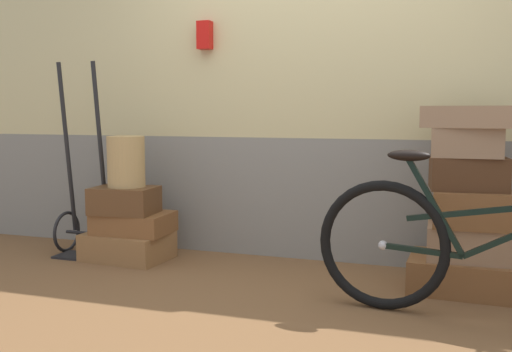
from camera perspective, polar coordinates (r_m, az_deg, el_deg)
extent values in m
cube|color=brown|center=(3.54, 2.51, -11.57)|extent=(9.08, 5.20, 0.06)
cube|color=gray|center=(4.24, 5.77, -2.14)|extent=(7.08, 0.20, 0.87)
cube|color=#CCBC84|center=(4.25, 5.97, 15.59)|extent=(7.08, 0.20, 1.74)
cube|color=red|center=(4.34, -5.06, 13.63)|extent=(0.10, 0.08, 0.20)
cube|color=olive|center=(4.30, -12.50, -6.73)|extent=(0.61, 0.46, 0.19)
cube|color=brown|center=(4.26, -11.92, -4.52)|extent=(0.53, 0.39, 0.15)
cube|color=brown|center=(4.22, -12.79, -2.34)|extent=(0.46, 0.35, 0.19)
cube|color=brown|center=(3.69, 19.46, -9.10)|extent=(0.60, 0.47, 0.20)
cube|color=#937051|center=(3.66, 20.26, -6.06)|extent=(0.49, 0.41, 0.20)
cube|color=brown|center=(3.59, 20.50, -3.00)|extent=(0.45, 0.38, 0.21)
cube|color=#4C2D19|center=(3.61, 20.11, 0.27)|extent=(0.45, 0.36, 0.19)
cube|color=#937051|center=(3.58, 19.96, 3.15)|extent=(0.40, 0.33, 0.17)
cube|color=#937051|center=(3.59, 20.20, 5.49)|extent=(0.53, 0.45, 0.12)
cylinder|color=tan|center=(4.20, -12.65, 1.40)|extent=(0.26, 0.26, 0.36)
torus|color=black|center=(4.63, -18.11, -5.22)|extent=(0.02, 0.31, 0.31)
torus|color=black|center=(4.44, -14.48, -5.61)|extent=(0.02, 0.31, 0.31)
cylinder|color=black|center=(4.53, -16.33, -5.41)|extent=(0.35, 0.02, 0.02)
cylinder|color=black|center=(4.54, -18.08, 2.60)|extent=(0.03, 0.16, 1.26)
cylinder|color=black|center=(4.37, -15.03, 2.56)|extent=(0.03, 0.16, 1.26)
cube|color=black|center=(4.48, -17.09, -7.51)|extent=(0.31, 0.22, 0.02)
torus|color=black|center=(3.18, 12.37, -6.67)|extent=(0.70, 0.13, 0.70)
sphere|color=#B2B2B7|center=(3.18, 12.37, -6.67)|extent=(0.05, 0.05, 0.05)
cube|color=black|center=(3.10, 17.24, -2.95)|extent=(0.31, 0.06, 0.50)
cube|color=black|center=(3.15, 15.99, -7.07)|extent=(0.41, 0.07, 0.05)
cube|color=black|center=(3.07, 22.55, -3.11)|extent=(0.86, 0.12, 0.18)
ellipsoid|color=black|center=(3.09, 14.79, 1.97)|extent=(0.23, 0.11, 0.06)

